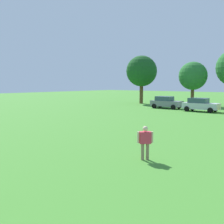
# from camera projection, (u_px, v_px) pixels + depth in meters

# --- Properties ---
(adult_bystander) EXTENTS (0.58, 0.56, 1.58)m
(adult_bystander) POSITION_uv_depth(u_px,v_px,m) (145.00, 140.00, 12.53)
(adult_bystander) COLOR #8C7259
(adult_bystander) RESTS_ON ground
(parked_car_gray_0) EXTENTS (4.30, 2.02, 1.68)m
(parked_car_gray_0) POSITION_uv_depth(u_px,v_px,m) (166.00, 102.00, 38.07)
(parked_car_gray_0) COLOR slate
(parked_car_gray_0) RESTS_ON ground
(parked_car_silver_1) EXTENTS (4.30, 2.02, 1.68)m
(parked_car_silver_1) POSITION_uv_depth(u_px,v_px,m) (200.00, 105.00, 33.85)
(parked_car_silver_1) COLOR silver
(parked_car_silver_1) RESTS_ON ground
(tree_far_left) EXTENTS (5.27, 5.27, 8.22)m
(tree_far_left) POSITION_uv_depth(u_px,v_px,m) (142.00, 71.00, 46.77)
(tree_far_left) COLOR brown
(tree_far_left) RESTS_ON ground
(tree_left) EXTENTS (4.39, 4.39, 6.85)m
(tree_left) POSITION_uv_depth(u_px,v_px,m) (193.00, 76.00, 42.48)
(tree_left) COLOR brown
(tree_left) RESTS_ON ground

